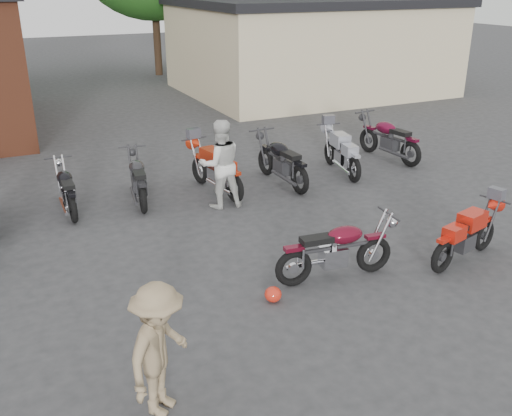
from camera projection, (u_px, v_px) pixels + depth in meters
name	position (u px, v px, depth m)	size (l,w,h in m)	color
ground	(325.00, 300.00, 8.61)	(90.00, 90.00, 0.00)	#303032
stucco_building	(309.00, 49.00, 23.90)	(10.00, 8.00, 3.50)	#C0B389
vintage_motorcycle	(338.00, 246.00, 9.03)	(1.96, 0.65, 1.14)	#550A1A
sportbike	(467.00, 233.00, 9.63)	(1.79, 0.59, 1.04)	red
helmet	(273.00, 294.00, 8.53)	(0.26, 0.26, 0.24)	red
person_light	(220.00, 164.00, 11.80)	(0.91, 0.71, 1.87)	silver
person_tan	(160.00, 350.00, 6.13)	(1.03, 0.59, 1.60)	#967F5D
row_bike_2	(66.00, 187.00, 11.72)	(1.82, 0.60, 1.05)	black
row_bike_3	(138.00, 176.00, 12.24)	(1.92, 0.64, 1.12)	#232325
row_bike_4	(215.00, 167.00, 12.74)	(2.04, 0.67, 1.18)	red
row_bike_5	(281.00, 158.00, 13.26)	(2.12, 0.70, 1.23)	black
row_bike_6	(342.00, 150.00, 14.04)	(1.99, 0.66, 1.16)	#9C9EAA
row_bike_7	(389.00, 136.00, 15.09)	(2.15, 0.71, 1.25)	#510A21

